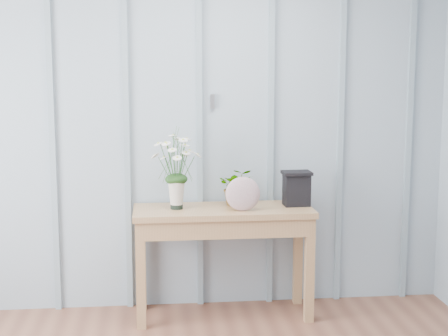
{
  "coord_description": "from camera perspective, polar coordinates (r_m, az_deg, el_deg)",
  "views": [
    {
      "loc": [
        -0.08,
        -2.48,
        1.72
      ],
      "look_at": [
        0.39,
        1.94,
        1.03
      ],
      "focal_mm": 55.0,
      "sensor_mm": 36.0,
      "label": 1
    }
  ],
  "objects": [
    {
      "name": "room_shell",
      "position": [
        3.4,
        -4.84,
        13.28
      ],
      "size": [
        4.0,
        4.5,
        2.5
      ],
      "color": "#94A6B4",
      "rests_on": "ground"
    },
    {
      "name": "sideboard",
      "position": [
        4.63,
        -0.07,
        -4.74
      ],
      "size": [
        1.2,
        0.45,
        0.75
      ],
      "color": "#997149",
      "rests_on": "ground"
    },
    {
      "name": "daisy_vase",
      "position": [
        4.53,
        -4.0,
        0.62
      ],
      "size": [
        0.37,
        0.28,
        0.52
      ],
      "color": "black",
      "rests_on": "sideboard"
    },
    {
      "name": "spider_plant",
      "position": [
        4.67,
        1.02,
        -1.56
      ],
      "size": [
        0.25,
        0.22,
        0.26
      ],
      "primitive_type": "imported",
      "rotation": [
        0.0,
        0.0,
        -0.08
      ],
      "color": "#143411",
      "rests_on": "sideboard"
    },
    {
      "name": "felt_disc_vessel",
      "position": [
        4.49,
        1.57,
        -2.17
      ],
      "size": [
        0.23,
        0.08,
        0.23
      ],
      "primitive_type": "ellipsoid",
      "rotation": [
        0.0,
        0.0,
        -0.09
      ],
      "color": "#7D4C64",
      "rests_on": "sideboard"
    },
    {
      "name": "carved_box",
      "position": [
        4.69,
        6.05,
        -1.67
      ],
      "size": [
        0.2,
        0.16,
        0.24
      ],
      "color": "black",
      "rests_on": "sideboard"
    }
  ]
}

